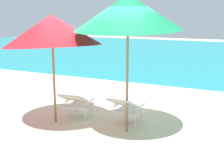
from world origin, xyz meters
TOP-DOWN VIEW (x-y plane):
  - ground_plane at (0.00, 4.00)m, footprint 40.00×40.00m
  - ocean_band at (0.00, 12.73)m, footprint 40.00×18.00m
  - lounge_chair_left at (-0.57, -0.41)m, footprint 0.66×0.94m
  - lounge_chair_right at (0.59, -0.27)m, footprint 0.55×0.88m
  - beach_umbrella_left at (-0.92, -0.77)m, footprint 2.94×2.93m
  - beach_umbrella_right at (0.75, -0.62)m, footprint 2.18×2.20m

SIDE VIEW (x-z plane):
  - ground_plane at x=0.00m, z-range 0.00..0.00m
  - ocean_band at x=0.00m, z-range 0.00..0.01m
  - lounge_chair_left at x=-0.57m, z-range 0.06..0.75m
  - lounge_chair_right at x=0.59m, z-range 0.06..0.75m
  - beach_umbrella_left at x=-0.92m, z-range 0.80..3.24m
  - beach_umbrella_right at x=0.75m, z-range 1.01..3.78m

